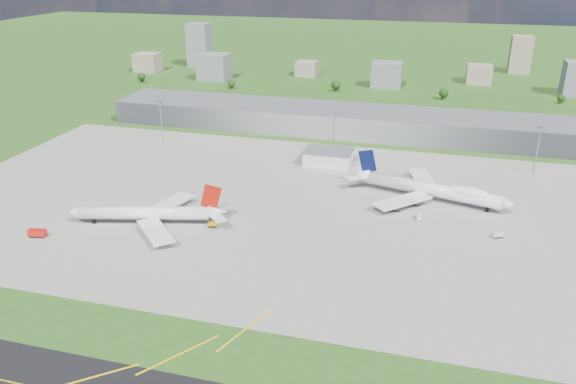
% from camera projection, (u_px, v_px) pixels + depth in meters
% --- Properties ---
extents(ground, '(1400.00, 1400.00, 0.00)m').
position_uv_depth(ground, '(328.00, 137.00, 363.40)').
color(ground, '#2D541A').
rests_on(ground, ground).
extents(apron, '(360.00, 190.00, 0.08)m').
position_uv_depth(apron, '(303.00, 207.00, 263.32)').
color(apron, gray).
rests_on(apron, ground).
extents(terminal, '(300.00, 42.00, 15.00)m').
position_uv_depth(terminal, '(333.00, 120.00, 373.78)').
color(terminal, gray).
rests_on(terminal, ground).
extents(ops_building, '(26.00, 16.00, 8.00)m').
position_uv_depth(ops_building, '(328.00, 158.00, 315.03)').
color(ops_building, silver).
rests_on(ops_building, ground).
extents(mast_west, '(3.50, 2.00, 25.90)m').
position_uv_depth(mast_west, '(161.00, 114.00, 349.62)').
color(mast_west, gray).
rests_on(mast_west, ground).
extents(mast_center, '(3.50, 2.00, 25.90)m').
position_uv_depth(mast_center, '(334.00, 127.00, 322.98)').
color(mast_center, gray).
rests_on(mast_center, ground).
extents(mast_east, '(3.50, 2.00, 25.90)m').
position_uv_depth(mast_east, '(539.00, 142.00, 296.34)').
color(mast_east, gray).
rests_on(mast_east, ground).
extents(airliner_red_twin, '(68.99, 52.83, 19.18)m').
position_uv_depth(airliner_red_twin, '(150.00, 213.00, 244.73)').
color(airliner_red_twin, white).
rests_on(airliner_red_twin, ground).
extents(airliner_blue_quad, '(77.13, 59.42, 20.43)m').
position_uv_depth(airliner_blue_quad, '(432.00, 190.00, 267.97)').
color(airliner_blue_quad, white).
rests_on(airliner_blue_quad, ground).
extents(fire_truck, '(7.71, 3.97, 3.29)m').
position_uv_depth(fire_truck, '(37.00, 233.00, 234.80)').
color(fire_truck, red).
rests_on(fire_truck, ground).
extents(tug_yellow, '(4.39, 3.08, 1.95)m').
position_uv_depth(tug_yellow, '(213.00, 225.00, 243.84)').
color(tug_yellow, yellow).
rests_on(tug_yellow, ground).
extents(van_white_near, '(2.42, 4.93, 2.48)m').
position_uv_depth(van_white_near, '(419.00, 217.00, 250.25)').
color(van_white_near, silver).
rests_on(van_white_near, ground).
extents(van_white_far, '(4.96, 3.94, 2.35)m').
position_uv_depth(van_white_far, '(497.00, 235.00, 234.34)').
color(van_white_far, silver).
rests_on(van_white_far, ground).
extents(bldg_far_w, '(24.00, 20.00, 18.00)m').
position_uv_depth(bldg_far_w, '(148.00, 62.00, 564.08)').
color(bldg_far_w, gray).
rests_on(bldg_far_w, ground).
extents(bldg_w, '(28.00, 22.00, 24.00)m').
position_uv_depth(bldg_w, '(214.00, 67.00, 525.77)').
color(bldg_w, slate).
rests_on(bldg_w, ground).
extents(bldg_cw, '(20.00, 18.00, 14.00)m').
position_uv_depth(bldg_cw, '(307.00, 68.00, 543.87)').
color(bldg_cw, gray).
rests_on(bldg_cw, ground).
extents(bldg_c, '(26.00, 20.00, 22.00)m').
position_uv_depth(bldg_c, '(387.00, 75.00, 496.29)').
color(bldg_c, slate).
rests_on(bldg_c, ground).
extents(bldg_ce, '(22.00, 24.00, 16.00)m').
position_uv_depth(bldg_ce, '(479.00, 74.00, 513.60)').
color(bldg_ce, gray).
rests_on(bldg_ce, ground).
extents(bldg_tall_w, '(22.00, 20.00, 44.00)m').
position_uv_depth(bldg_tall_w, '(200.00, 45.00, 584.81)').
color(bldg_tall_w, slate).
rests_on(bldg_tall_w, ground).
extents(bldg_tall_e, '(20.00, 18.00, 36.00)m').
position_uv_depth(bldg_tall_e, '(520.00, 54.00, 553.27)').
color(bldg_tall_e, gray).
rests_on(bldg_tall_e, ground).
extents(tree_far_w, '(7.20, 7.20, 8.80)m').
position_uv_depth(tree_far_w, '(141.00, 77.00, 516.34)').
color(tree_far_w, '#382314').
rests_on(tree_far_w, ground).
extents(tree_w, '(6.75, 6.75, 8.25)m').
position_uv_depth(tree_w, '(231.00, 84.00, 490.23)').
color(tree_w, '#382314').
rests_on(tree_w, ground).
extents(tree_c, '(8.10, 8.10, 9.90)m').
position_uv_depth(tree_c, '(336.00, 85.00, 481.37)').
color(tree_c, '#382314').
rests_on(tree_c, ground).
extents(tree_e, '(7.65, 7.65, 9.35)m').
position_uv_depth(tree_e, '(444.00, 93.00, 455.26)').
color(tree_e, '#382314').
rests_on(tree_e, ground).
extents(tree_far_e, '(6.30, 6.30, 7.70)m').
position_uv_depth(tree_far_e, '(561.00, 98.00, 442.73)').
color(tree_far_e, '#382314').
rests_on(tree_far_e, ground).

